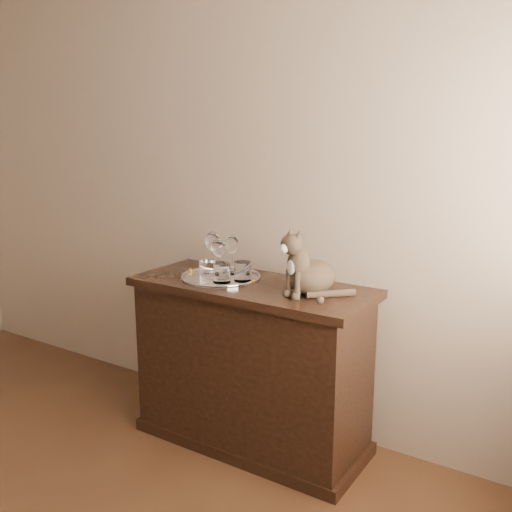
{
  "coord_description": "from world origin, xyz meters",
  "views": [
    {
      "loc": [
        2.07,
        -0.3,
        1.59
      ],
      "look_at": [
        0.62,
        1.95,
        0.99
      ],
      "focal_mm": 40.0,
      "sensor_mm": 36.0,
      "label": 1
    }
  ],
  "objects": [
    {
      "name": "tray",
      "position": [
        0.42,
        1.93,
        0.85
      ],
      "size": [
        0.4,
        0.4,
        0.01
      ],
      "primitive_type": "cylinder",
      "color": "silver",
      "rests_on": "sideboard"
    },
    {
      "name": "tumbler_c",
      "position": [
        0.55,
        1.93,
        0.91
      ],
      "size": [
        0.08,
        0.08,
        0.1
      ],
      "primitive_type": "cylinder",
      "color": "white",
      "rests_on": "tray"
    },
    {
      "name": "cat",
      "position": [
        0.92,
        1.95,
        1.01
      ],
      "size": [
        0.39,
        0.38,
        0.31
      ],
      "primitive_type": null,
      "rotation": [
        0.0,
        0.0,
        -0.36
      ],
      "color": "#4B382C",
      "rests_on": "sideboard"
    },
    {
      "name": "wine_glass_d",
      "position": [
        0.41,
        1.93,
        0.96
      ],
      "size": [
        0.07,
        0.07,
        0.2
      ],
      "primitive_type": null,
      "color": "silver",
      "rests_on": "tray"
    },
    {
      "name": "wall_back",
      "position": [
        0.0,
        2.25,
        1.35
      ],
      "size": [
        4.0,
        0.1,
        2.7
      ],
      "primitive_type": "cube",
      "color": "#C4AE93",
      "rests_on": "ground"
    },
    {
      "name": "wine_glass_b",
      "position": [
        0.42,
        2.03,
        0.96
      ],
      "size": [
        0.07,
        0.07,
        0.2
      ],
      "primitive_type": null,
      "color": "white",
      "rests_on": "tray"
    },
    {
      "name": "sideboard",
      "position": [
        0.6,
        1.94,
        0.42
      ],
      "size": [
        1.2,
        0.5,
        0.85
      ],
      "primitive_type": null,
      "color": "black",
      "rests_on": "ground"
    },
    {
      "name": "tumbler_b",
      "position": [
        0.4,
        1.86,
        0.91
      ],
      "size": [
        0.09,
        0.09,
        0.1
      ],
      "primitive_type": "cylinder",
      "color": "white",
      "rests_on": "tray"
    },
    {
      "name": "wine_glass_a",
      "position": [
        0.31,
        2.02,
        0.96
      ],
      "size": [
        0.08,
        0.08,
        0.21
      ],
      "primitive_type": null,
      "color": "silver",
      "rests_on": "tray"
    },
    {
      "name": "tumbler_a",
      "position": [
        0.48,
        1.85,
        0.91
      ],
      "size": [
        0.09,
        0.09,
        0.1
      ],
      "primitive_type": "cylinder",
      "color": "silver",
      "rests_on": "tray"
    }
  ]
}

